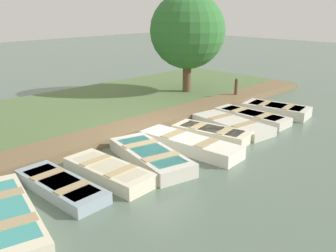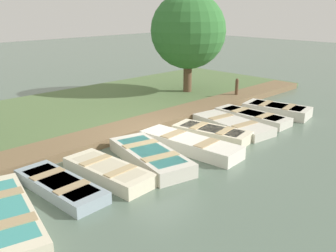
{
  "view_description": "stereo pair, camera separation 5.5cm",
  "coord_description": "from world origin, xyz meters",
  "px_view_note": "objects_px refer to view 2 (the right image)",
  "views": [
    {
      "loc": [
        8.77,
        -8.48,
        4.47
      ],
      "look_at": [
        0.45,
        -0.11,
        0.65
      ],
      "focal_mm": 40.0,
      "sensor_mm": 36.0,
      "label": 1
    },
    {
      "loc": [
        8.81,
        -8.44,
        4.47
      ],
      "look_at": [
        0.45,
        -0.11,
        0.65
      ],
      "focal_mm": 40.0,
      "sensor_mm": 36.0,
      "label": 2
    }
  ],
  "objects_px": {
    "rowboat_0": "(8,215)",
    "rowboat_6": "(232,124)",
    "mooring_post_far": "(237,89)",
    "park_tree_left": "(188,31)",
    "rowboat_2": "(108,171)",
    "rowboat_7": "(252,116)",
    "rowboat_5": "(212,133)",
    "rowboat_8": "(277,110)",
    "rowboat_3": "(150,156)",
    "rowboat_1": "(60,186)",
    "rowboat_4": "(189,144)"
  },
  "relations": [
    {
      "from": "rowboat_2",
      "to": "rowboat_5",
      "type": "height_order",
      "value": "rowboat_2"
    },
    {
      "from": "rowboat_2",
      "to": "rowboat_6",
      "type": "bearing_deg",
      "value": 88.5
    },
    {
      "from": "rowboat_2",
      "to": "rowboat_3",
      "type": "height_order",
      "value": "rowboat_3"
    },
    {
      "from": "rowboat_7",
      "to": "rowboat_5",
      "type": "bearing_deg",
      "value": -85.8
    },
    {
      "from": "rowboat_7",
      "to": "mooring_post_far",
      "type": "bearing_deg",
      "value": 136.39
    },
    {
      "from": "rowboat_4",
      "to": "rowboat_0",
      "type": "bearing_deg",
      "value": -93.98
    },
    {
      "from": "rowboat_1",
      "to": "rowboat_6",
      "type": "relative_size",
      "value": 0.88
    },
    {
      "from": "rowboat_0",
      "to": "rowboat_7",
      "type": "height_order",
      "value": "rowboat_0"
    },
    {
      "from": "rowboat_6",
      "to": "rowboat_5",
      "type": "bearing_deg",
      "value": -77.21
    },
    {
      "from": "rowboat_0",
      "to": "rowboat_6",
      "type": "height_order",
      "value": "rowboat_0"
    },
    {
      "from": "rowboat_6",
      "to": "rowboat_1",
      "type": "bearing_deg",
      "value": -82.99
    },
    {
      "from": "rowboat_2",
      "to": "rowboat_8",
      "type": "xyz_separation_m",
      "value": [
        0.04,
        8.79,
        0.02
      ]
    },
    {
      "from": "rowboat_5",
      "to": "park_tree_left",
      "type": "relative_size",
      "value": 0.55
    },
    {
      "from": "mooring_post_far",
      "to": "rowboat_6",
      "type": "bearing_deg",
      "value": -56.52
    },
    {
      "from": "rowboat_2",
      "to": "rowboat_7",
      "type": "relative_size",
      "value": 0.9
    },
    {
      "from": "rowboat_6",
      "to": "rowboat_4",
      "type": "bearing_deg",
      "value": -75.49
    },
    {
      "from": "rowboat_6",
      "to": "park_tree_left",
      "type": "relative_size",
      "value": 0.65
    },
    {
      "from": "rowboat_3",
      "to": "rowboat_4",
      "type": "bearing_deg",
      "value": 97.91
    },
    {
      "from": "rowboat_1",
      "to": "rowboat_5",
      "type": "height_order",
      "value": "rowboat_5"
    },
    {
      "from": "rowboat_2",
      "to": "rowboat_6",
      "type": "relative_size",
      "value": 0.84
    },
    {
      "from": "rowboat_4",
      "to": "rowboat_7",
      "type": "relative_size",
      "value": 1.16
    },
    {
      "from": "rowboat_6",
      "to": "park_tree_left",
      "type": "bearing_deg",
      "value": 156.74
    },
    {
      "from": "rowboat_1",
      "to": "rowboat_5",
      "type": "xyz_separation_m",
      "value": [
        0.19,
        5.8,
        0.03
      ]
    },
    {
      "from": "rowboat_3",
      "to": "park_tree_left",
      "type": "height_order",
      "value": "park_tree_left"
    },
    {
      "from": "rowboat_2",
      "to": "rowboat_3",
      "type": "distance_m",
      "value": 1.5
    },
    {
      "from": "rowboat_8",
      "to": "park_tree_left",
      "type": "bearing_deg",
      "value": 169.29
    },
    {
      "from": "rowboat_2",
      "to": "rowboat_7",
      "type": "height_order",
      "value": "rowboat_2"
    },
    {
      "from": "rowboat_0",
      "to": "rowboat_2",
      "type": "distance_m",
      "value": 2.84
    },
    {
      "from": "rowboat_7",
      "to": "rowboat_0",
      "type": "bearing_deg",
      "value": -86.66
    },
    {
      "from": "rowboat_7",
      "to": "mooring_post_far",
      "type": "height_order",
      "value": "mooring_post_far"
    },
    {
      "from": "rowboat_6",
      "to": "mooring_post_far",
      "type": "relative_size",
      "value": 3.07
    },
    {
      "from": "rowboat_8",
      "to": "mooring_post_far",
      "type": "distance_m",
      "value": 2.89
    },
    {
      "from": "rowboat_6",
      "to": "rowboat_8",
      "type": "distance_m",
      "value": 2.9
    },
    {
      "from": "rowboat_3",
      "to": "mooring_post_far",
      "type": "xyz_separation_m",
      "value": [
        -2.72,
        8.2,
        0.34
      ]
    },
    {
      "from": "rowboat_4",
      "to": "rowboat_6",
      "type": "bearing_deg",
      "value": 92.22
    },
    {
      "from": "rowboat_5",
      "to": "rowboat_6",
      "type": "relative_size",
      "value": 0.85
    },
    {
      "from": "rowboat_1",
      "to": "rowboat_8",
      "type": "relative_size",
      "value": 1.03
    },
    {
      "from": "park_tree_left",
      "to": "rowboat_3",
      "type": "bearing_deg",
      "value": -54.65
    },
    {
      "from": "rowboat_0",
      "to": "rowboat_2",
      "type": "relative_size",
      "value": 1.3
    },
    {
      "from": "rowboat_0",
      "to": "rowboat_5",
      "type": "height_order",
      "value": "rowboat_5"
    },
    {
      "from": "rowboat_0",
      "to": "rowboat_1",
      "type": "xyz_separation_m",
      "value": [
        -0.49,
        1.51,
        -0.03
      ]
    },
    {
      "from": "mooring_post_far",
      "to": "park_tree_left",
      "type": "bearing_deg",
      "value": -162.15
    },
    {
      "from": "rowboat_4",
      "to": "rowboat_5",
      "type": "relative_size",
      "value": 1.26
    },
    {
      "from": "rowboat_0",
      "to": "rowboat_6",
      "type": "xyz_separation_m",
      "value": [
        -0.44,
        8.73,
        -0.02
      ]
    },
    {
      "from": "mooring_post_far",
      "to": "rowboat_8",
      "type": "bearing_deg",
      "value": -18.38
    },
    {
      "from": "rowboat_0",
      "to": "mooring_post_far",
      "type": "height_order",
      "value": "mooring_post_far"
    },
    {
      "from": "rowboat_5",
      "to": "rowboat_8",
      "type": "xyz_separation_m",
      "value": [
        0.08,
        4.31,
        0.03
      ]
    },
    {
      "from": "rowboat_5",
      "to": "rowboat_7",
      "type": "height_order",
      "value": "rowboat_5"
    },
    {
      "from": "rowboat_4",
      "to": "mooring_post_far",
      "type": "distance_m",
      "value": 7.22
    },
    {
      "from": "rowboat_1",
      "to": "rowboat_4",
      "type": "height_order",
      "value": "rowboat_4"
    }
  ]
}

